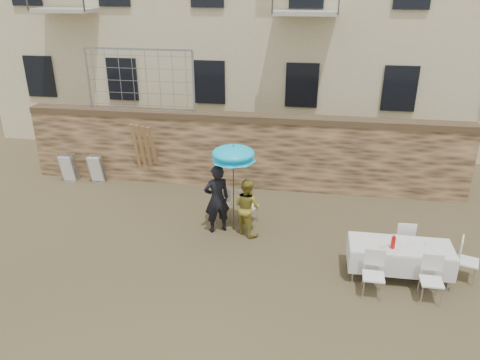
# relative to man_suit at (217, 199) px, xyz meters

# --- Properties ---
(ground) EXTENTS (80.00, 80.00, 0.00)m
(ground) POSITION_rel_man_suit_xyz_m (0.16, -2.13, -0.88)
(ground) COLOR brown
(ground) RESTS_ON ground
(stone_wall) EXTENTS (13.00, 0.50, 2.20)m
(stone_wall) POSITION_rel_man_suit_xyz_m (0.16, 2.87, 0.22)
(stone_wall) COLOR brown
(stone_wall) RESTS_ON ground
(chain_link_fence) EXTENTS (3.20, 0.06, 1.80)m
(chain_link_fence) POSITION_rel_man_suit_xyz_m (-2.84, 2.87, 2.22)
(chain_link_fence) COLOR gray
(chain_link_fence) RESTS_ON stone_wall
(man_suit) EXTENTS (0.77, 0.68, 1.76)m
(man_suit) POSITION_rel_man_suit_xyz_m (0.00, 0.00, 0.00)
(man_suit) COLOR black
(man_suit) RESTS_ON ground
(woman_dress) EXTENTS (0.90, 0.87, 1.46)m
(woman_dress) POSITION_rel_man_suit_xyz_m (0.75, 0.00, -0.15)
(woman_dress) COLOR gold
(woman_dress) RESTS_ON ground
(umbrella) EXTENTS (1.08, 1.08, 2.11)m
(umbrella) POSITION_rel_man_suit_xyz_m (0.40, 0.10, 1.12)
(umbrella) COLOR #3F3F44
(umbrella) RESTS_ON ground
(couple_chair_left) EXTENTS (0.64, 0.64, 0.96)m
(couple_chair_left) POSITION_rel_man_suit_xyz_m (-0.00, 0.55, -0.40)
(couple_chair_left) COLOR white
(couple_chair_left) RESTS_ON ground
(couple_chair_right) EXTENTS (0.61, 0.61, 0.96)m
(couple_chair_right) POSITION_rel_man_suit_xyz_m (0.70, 0.55, -0.40)
(couple_chair_right) COLOR white
(couple_chair_right) RESTS_ON ground
(banquet_table) EXTENTS (2.10, 0.85, 0.78)m
(banquet_table) POSITION_rel_man_suit_xyz_m (4.19, -1.32, -0.15)
(banquet_table) COLOR silver
(banquet_table) RESTS_ON ground
(soda_bottle) EXTENTS (0.09, 0.09, 0.26)m
(soda_bottle) POSITION_rel_man_suit_xyz_m (3.99, -1.47, 0.02)
(soda_bottle) COLOR red
(soda_bottle) RESTS_ON banquet_table
(table_chair_front_left) EXTENTS (0.50, 0.50, 0.96)m
(table_chair_front_left) POSITION_rel_man_suit_xyz_m (3.59, -2.07, -0.40)
(table_chair_front_left) COLOR white
(table_chair_front_left) RESTS_ON ground
(table_chair_front_right) EXTENTS (0.49, 0.49, 0.96)m
(table_chair_front_right) POSITION_rel_man_suit_xyz_m (4.69, -2.07, -0.40)
(table_chair_front_right) COLOR white
(table_chair_front_right) RESTS_ON ground
(table_chair_back) EXTENTS (0.49, 0.49, 0.96)m
(table_chair_back) POSITION_rel_man_suit_xyz_m (4.39, -0.52, -0.40)
(table_chair_back) COLOR white
(table_chair_back) RESTS_ON ground
(table_chair_side) EXTENTS (0.60, 0.60, 0.96)m
(table_chair_side) POSITION_rel_man_suit_xyz_m (5.59, -1.22, -0.40)
(table_chair_side) COLOR white
(table_chair_side) RESTS_ON ground
(chair_stack_left) EXTENTS (0.46, 0.40, 0.92)m
(chair_stack_left) POSITION_rel_man_suit_xyz_m (-5.17, 2.43, -0.42)
(chair_stack_left) COLOR white
(chair_stack_left) RESTS_ON ground
(chair_stack_right) EXTENTS (0.46, 0.32, 0.92)m
(chair_stack_right) POSITION_rel_man_suit_xyz_m (-4.27, 2.43, -0.42)
(chair_stack_right) COLOR white
(chair_stack_right) RESTS_ON ground
(wood_planks) EXTENTS (0.70, 0.20, 2.00)m
(wood_planks) POSITION_rel_man_suit_xyz_m (-2.67, 2.50, 0.12)
(wood_planks) COLOR #A37749
(wood_planks) RESTS_ON ground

